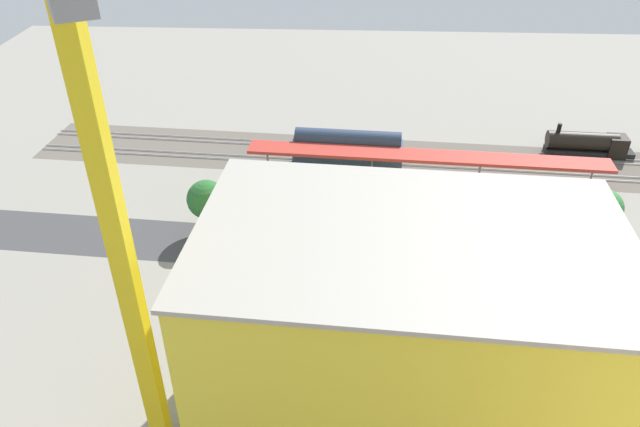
# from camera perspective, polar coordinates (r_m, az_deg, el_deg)

# --- Properties ---
(ground_plane) EXTENTS (189.26, 189.26, 0.00)m
(ground_plane) POSITION_cam_1_polar(r_m,az_deg,el_deg) (80.85, 7.71, -1.98)
(ground_plane) COLOR gray
(ground_plane) RESTS_ON ground
(rail_bed) EXTENTS (118.95, 21.68, 0.01)m
(rail_bed) POSITION_cam_1_polar(r_m,az_deg,el_deg) (99.48, 6.93, 5.27)
(rail_bed) COLOR #665E54
(rail_bed) RESTS_ON ground
(street_asphalt) EXTENTS (118.63, 16.77, 0.01)m
(street_asphalt) POSITION_cam_1_polar(r_m,az_deg,el_deg) (76.79, 7.94, -4.15)
(street_asphalt) COLOR #424244
(street_asphalt) RESTS_ON ground
(track_rails) EXTENTS (118.04, 15.27, 0.12)m
(track_rails) POSITION_cam_1_polar(r_m,az_deg,el_deg) (99.40, 6.93, 5.36)
(track_rails) COLOR #9E9EA8
(track_rails) RESTS_ON ground
(platform_canopy_near) EXTENTS (54.32, 7.57, 4.64)m
(platform_canopy_near) POSITION_cam_1_polar(r_m,az_deg,el_deg) (91.39, 10.14, 5.41)
(platform_canopy_near) COLOR #B73328
(platform_canopy_near) RESTS_ON ground
(locomotive) EXTENTS (14.25, 3.86, 5.33)m
(locomotive) POSITION_cam_1_polar(r_m,az_deg,el_deg) (108.64, 24.39, 6.04)
(locomotive) COLOR black
(locomotive) RESTS_ON ground
(freight_coach_far) EXTENTS (17.50, 4.22, 6.24)m
(freight_coach_far) POSITION_cam_1_polar(r_m,az_deg,el_deg) (95.06, 2.66, 6.32)
(freight_coach_far) COLOR black
(freight_coach_far) RESTS_ON ground
(parked_car_0) EXTENTS (4.67, 1.97, 1.80)m
(parked_car_0) POSITION_cam_1_polar(r_m,az_deg,el_deg) (77.59, 21.82, -5.41)
(parked_car_0) COLOR black
(parked_car_0) RESTS_ON ground
(parked_car_1) EXTENTS (4.17, 1.91, 1.68)m
(parked_car_1) POSITION_cam_1_polar(r_m,az_deg,el_deg) (75.35, 16.30, -5.48)
(parked_car_1) COLOR black
(parked_car_1) RESTS_ON ground
(parked_car_2) EXTENTS (4.25, 1.94, 1.69)m
(parked_car_2) POSITION_cam_1_polar(r_m,az_deg,el_deg) (73.79, 9.93, -5.39)
(parked_car_2) COLOR black
(parked_car_2) RESTS_ON ground
(parked_car_3) EXTENTS (4.42, 2.27, 1.76)m
(parked_car_3) POSITION_cam_1_polar(r_m,az_deg,el_deg) (72.93, 2.81, -5.35)
(parked_car_3) COLOR black
(parked_car_3) RESTS_ON ground
(construction_building) EXTENTS (34.31, 22.34, 19.70)m
(construction_building) POSITION_cam_1_polar(r_m,az_deg,el_deg) (52.22, 7.92, -11.28)
(construction_building) COLOR yellow
(construction_building) RESTS_ON ground
(construction_roof_slab) EXTENTS (34.94, 22.98, 0.40)m
(construction_roof_slab) POSITION_cam_1_polar(r_m,az_deg,el_deg) (45.81, 8.87, -2.25)
(construction_roof_slab) COLOR #ADA89E
(construction_roof_slab) RESTS_ON construction_building
(tower_crane) EXTENTS (15.37, 25.34, 40.60)m
(tower_crane) POSITION_cam_1_polar(r_m,az_deg,el_deg) (43.59, -19.60, 0.68)
(tower_crane) COLOR gray
(tower_crane) RESTS_ON ground
(box_truck_0) EXTENTS (10.02, 2.66, 3.48)m
(box_truck_0) POSITION_cam_1_polar(r_m,az_deg,el_deg) (70.05, 7.36, -6.54)
(box_truck_0) COLOR black
(box_truck_0) RESTS_ON ground
(box_truck_1) EXTENTS (9.31, 3.43, 3.25)m
(box_truck_1) POSITION_cam_1_polar(r_m,az_deg,el_deg) (69.21, -4.39, -7.01)
(box_truck_1) COLOR black
(box_truck_1) RESTS_ON ground
(street_tree_0) EXTENTS (4.83, 4.83, 7.88)m
(street_tree_0) POSITION_cam_1_polar(r_m,az_deg,el_deg) (77.74, 2.71, 1.54)
(street_tree_0) COLOR brown
(street_tree_0) RESTS_ON ground
(street_tree_1) EXTENTS (5.15, 5.15, 7.69)m
(street_tree_1) POSITION_cam_1_polar(r_m,az_deg,el_deg) (79.30, -10.80, 1.34)
(street_tree_1) COLOR brown
(street_tree_1) RESTS_ON ground
(street_tree_2) EXTENTS (6.20, 6.20, 8.27)m
(street_tree_2) POSITION_cam_1_polar(r_m,az_deg,el_deg) (78.52, -2.49, 1.67)
(street_tree_2) COLOR brown
(street_tree_2) RESTS_ON ground
(street_tree_3) EXTENTS (5.70, 5.70, 8.61)m
(street_tree_3) POSITION_cam_1_polar(r_m,az_deg,el_deg) (78.73, -6.80, 2.03)
(street_tree_3) COLOR brown
(street_tree_3) RESTS_ON ground
(street_tree_4) EXTENTS (5.86, 5.86, 8.50)m
(street_tree_4) POSITION_cam_1_polar(r_m,az_deg,el_deg) (83.50, 23.62, 1.03)
(street_tree_4) COLOR brown
(street_tree_4) RESTS_ON ground
(street_tree_5) EXTENTS (5.03, 5.03, 7.13)m
(street_tree_5) POSITION_cam_1_polar(r_m,az_deg,el_deg) (85.27, 25.43, 0.46)
(street_tree_5) COLOR brown
(street_tree_5) RESTS_ON ground
(traffic_light) EXTENTS (0.50, 0.36, 6.61)m
(traffic_light) POSITION_cam_1_polar(r_m,az_deg,el_deg) (70.60, 7.11, -3.41)
(traffic_light) COLOR #333333
(traffic_light) RESTS_ON ground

